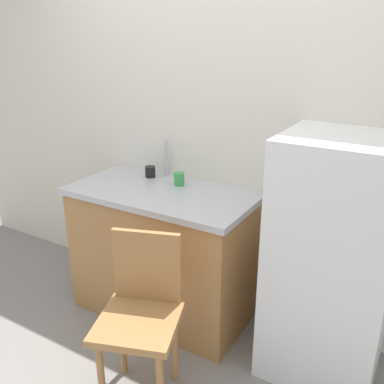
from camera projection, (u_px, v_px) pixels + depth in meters
ground_plane at (130, 378)px, 2.41m from camera, size 8.00×8.00×0.00m
back_wall at (216, 124)px, 2.77m from camera, size 4.80×0.10×2.56m
cabinet_base at (164, 255)px, 2.88m from camera, size 1.16×0.60×0.85m
countertop at (162, 193)px, 2.72m from camera, size 1.20×0.64×0.04m
faucet at (166, 158)px, 2.93m from camera, size 0.02×0.02×0.26m
refrigerator at (332, 261)px, 2.28m from camera, size 0.61×0.58×1.37m
chair at (141, 311)px, 2.17m from camera, size 0.51×0.51×0.89m
cup_green at (179, 179)px, 2.78m from camera, size 0.07×0.07×0.09m
cup_black at (150, 172)px, 2.95m from camera, size 0.07×0.07×0.08m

